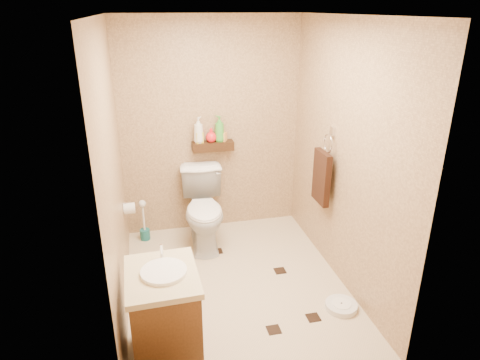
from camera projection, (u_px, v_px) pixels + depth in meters
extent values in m
plane|color=beige|center=(236.00, 284.00, 4.08)|extent=(2.50, 2.50, 0.00)
cube|color=tan|center=(211.00, 128.00, 4.75)|extent=(2.00, 0.04, 2.40)
cube|color=tan|center=(282.00, 238.00, 2.50)|extent=(2.00, 0.04, 2.40)
cube|color=tan|center=(114.00, 176.00, 3.41)|extent=(0.04, 2.50, 2.40)
cube|color=tan|center=(344.00, 158.00, 3.83)|extent=(0.04, 2.50, 2.40)
cube|color=white|center=(235.00, 15.00, 3.17)|extent=(2.00, 2.50, 0.02)
cube|color=#3B2510|center=(213.00, 146.00, 4.75)|extent=(0.46, 0.14, 0.10)
cube|color=black|center=(193.00, 299.00, 3.87)|extent=(0.11, 0.11, 0.01)
cube|color=black|center=(280.00, 271.00, 4.28)|extent=(0.11, 0.11, 0.01)
cube|color=black|center=(274.00, 330.00, 3.50)|extent=(0.11, 0.11, 0.01)
cube|color=black|center=(176.00, 260.00, 4.45)|extent=(0.11, 0.11, 0.01)
cube|color=black|center=(313.00, 317.00, 3.64)|extent=(0.11, 0.11, 0.01)
cube|color=black|center=(217.00, 251.00, 4.62)|extent=(0.11, 0.11, 0.01)
imported|color=white|center=(204.00, 210.00, 4.64)|extent=(0.51, 0.84, 0.83)
cube|color=brown|center=(165.00, 319.00, 3.11)|extent=(0.48, 0.58, 0.70)
cube|color=beige|center=(162.00, 276.00, 2.97)|extent=(0.52, 0.62, 0.04)
cylinder|color=white|center=(164.00, 273.00, 2.96)|extent=(0.32, 0.32, 0.04)
cylinder|color=silver|center=(162.00, 251.00, 3.12)|extent=(0.03, 0.03, 0.11)
cylinder|color=silver|center=(341.00, 306.00, 3.74)|extent=(0.32, 0.32, 0.05)
cylinder|color=white|center=(341.00, 303.00, 3.73)|extent=(0.17, 0.17, 0.01)
cylinder|color=#185E60|center=(145.00, 234.00, 4.85)|extent=(0.11, 0.11, 0.12)
cylinder|color=silver|center=(143.00, 217.00, 4.76)|extent=(0.02, 0.02, 0.34)
sphere|color=silver|center=(142.00, 204.00, 4.70)|extent=(0.08, 0.08, 0.08)
cube|color=silver|center=(333.00, 131.00, 3.99)|extent=(0.03, 0.06, 0.08)
torus|color=silver|center=(328.00, 144.00, 4.03)|extent=(0.02, 0.19, 0.19)
cube|color=black|center=(322.00, 177.00, 4.15)|extent=(0.06, 0.30, 0.52)
cylinder|color=silver|center=(129.00, 208.00, 4.24)|extent=(0.11, 0.11, 0.11)
cylinder|color=silver|center=(125.00, 203.00, 4.21)|extent=(0.04, 0.02, 0.02)
imported|color=silver|center=(198.00, 130.00, 4.64)|extent=(0.16, 0.16, 0.29)
imported|color=gold|center=(199.00, 135.00, 4.66)|extent=(0.09, 0.10, 0.18)
imported|color=red|center=(211.00, 135.00, 4.70)|extent=(0.16, 0.16, 0.15)
imported|color=green|center=(219.00, 129.00, 4.69)|extent=(0.16, 0.16, 0.29)
imported|color=#E69D4C|center=(223.00, 135.00, 4.73)|extent=(0.09, 0.09, 0.15)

